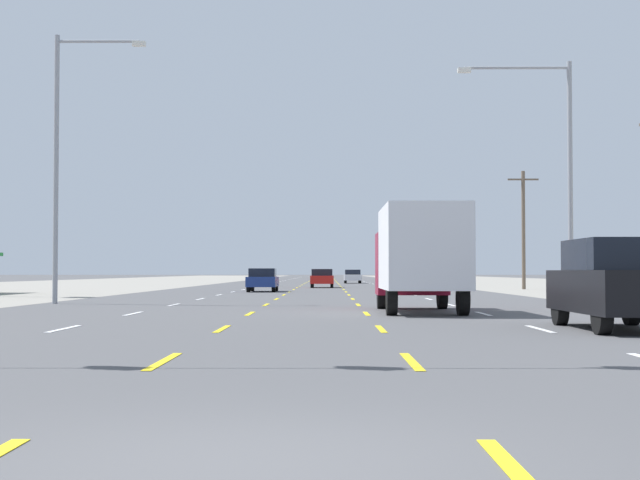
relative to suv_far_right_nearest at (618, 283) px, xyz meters
The scene contains 12 objects.
ground_plane 52.14m from the suv_far_right_nearest, 97.62° to the left, with size 572.00×572.00×0.00m, color #4C4C4F.
lane_markings 90.44m from the suv_far_right_nearest, 94.38° to the left, with size 10.64×227.60×0.01m.
suv_far_right_nearest is the anchor object (origin of this frame).
box_truck_inner_right_near 9.48m from the suv_far_right_nearest, 111.44° to the left, with size 2.40×7.20×3.23m.
sedan_inner_left_mid 39.91m from the suv_far_right_nearest, 105.07° to the left, with size 1.80×4.50×1.46m.
sedan_center_turn_midfar 53.90m from the suv_far_right_nearest, 97.16° to the left, with size 1.80×4.50×1.46m.
sedan_far_right_far 58.97m from the suv_far_right_nearest, 90.07° to the left, with size 1.80×4.50×1.46m.
sedan_inner_right_farther 80.68m from the suv_far_right_nearest, 92.54° to the left, with size 1.80×4.50×1.46m.
sedan_far_left_farthest 92.01m from the suv_far_right_nearest, 98.74° to the left, with size 1.80×4.50×1.46m.
streetlight_left_row_0 24.00m from the suv_far_right_nearest, 135.54° to the left, with size 3.61×0.26×10.66m.
streetlight_right_row_0 17.28m from the suv_far_right_nearest, 80.49° to the left, with size 4.51×0.26×9.58m.
utility_pole_right_row_1 47.35m from the suv_far_right_nearest, 80.65° to the left, with size 2.20×0.26×8.44m.
Camera 1 is at (0.55, -6.34, 1.27)m, focal length 53.03 mm.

